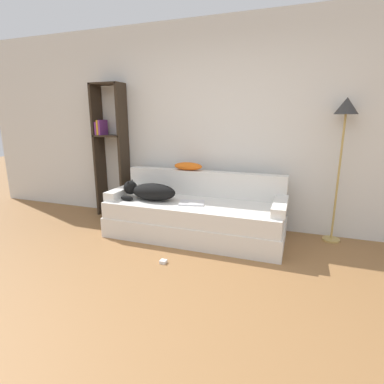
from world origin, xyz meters
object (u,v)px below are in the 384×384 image
object	(u,v)px
throw_pillow	(188,166)
power_adapter	(163,262)
floor_lamp	(345,121)
couch	(195,219)
laptop	(192,203)
bookshelf	(110,145)
dog	(150,191)

from	to	relation	value
throw_pillow	power_adapter	bearing A→B (deg)	-82.14
floor_lamp	power_adapter	bearing A→B (deg)	-143.62
couch	laptop	size ratio (longest dim) A/B	6.26
throw_pillow	floor_lamp	bearing A→B (deg)	2.38
bookshelf	floor_lamp	size ratio (longest dim) A/B	1.16
laptop	throw_pillow	distance (m)	0.61
couch	laptop	xyz separation A→B (m)	(-0.01, -0.08, 0.24)
dog	floor_lamp	xyz separation A→B (m)	(2.19, 0.53, 0.86)
throw_pillow	bookshelf	size ratio (longest dim) A/B	0.20
couch	floor_lamp	size ratio (longest dim) A/B	1.30
bookshelf	power_adapter	bearing A→B (deg)	-40.96
laptop	bookshelf	distance (m)	1.68
laptop	power_adapter	xyz separation A→B (m)	(-0.05, -0.72, -0.44)
couch	laptop	world-z (taller)	laptop
couch	throw_pillow	size ratio (longest dim) A/B	5.62
power_adapter	laptop	bearing A→B (deg)	86.07
couch	throw_pillow	bearing A→B (deg)	121.53
bookshelf	dog	bearing A→B (deg)	-29.85
couch	bookshelf	bearing A→B (deg)	163.62
bookshelf	laptop	bearing A→B (deg)	-19.22
laptop	throw_pillow	world-z (taller)	throw_pillow
laptop	power_adapter	world-z (taller)	laptop
couch	power_adapter	bearing A→B (deg)	-94.28
couch	power_adapter	distance (m)	0.83
couch	floor_lamp	world-z (taller)	floor_lamp
throw_pillow	bookshelf	distance (m)	1.29
couch	power_adapter	xyz separation A→B (m)	(-0.06, -0.80, -0.20)
couch	laptop	bearing A→B (deg)	-97.58
dog	power_adapter	size ratio (longest dim) A/B	10.91
couch	throw_pillow	world-z (taller)	throw_pillow
floor_lamp	laptop	bearing A→B (deg)	-162.52
dog	power_adapter	world-z (taller)	dog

